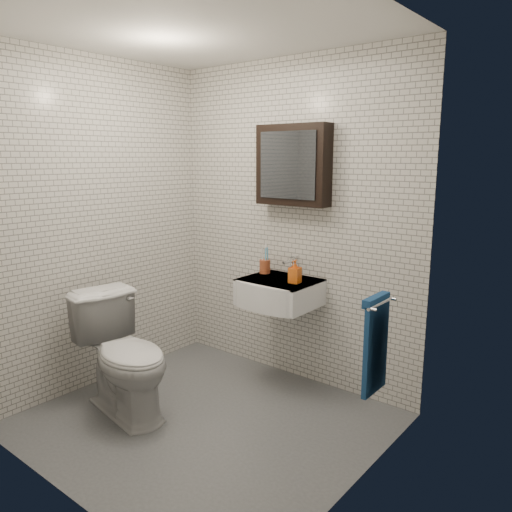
# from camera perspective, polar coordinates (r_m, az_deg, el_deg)

# --- Properties ---
(ground) EXTENTS (2.20, 2.00, 0.01)m
(ground) POSITION_cam_1_polar(r_m,az_deg,el_deg) (3.58, -5.81, -18.22)
(ground) COLOR #515459
(ground) RESTS_ON ground
(room_shell) EXTENTS (2.22, 2.02, 2.51)m
(room_shell) POSITION_cam_1_polar(r_m,az_deg,el_deg) (3.13, -6.35, 5.79)
(room_shell) COLOR silver
(room_shell) RESTS_ON ground
(washbasin) EXTENTS (0.55, 0.50, 0.20)m
(washbasin) POSITION_cam_1_polar(r_m,az_deg,el_deg) (3.77, 2.36, -4.18)
(washbasin) COLOR white
(washbasin) RESTS_ON room_shell
(faucet) EXTENTS (0.06, 0.20, 0.15)m
(faucet) POSITION_cam_1_polar(r_m,az_deg,el_deg) (3.89, 4.11, -1.28)
(faucet) COLOR silver
(faucet) RESTS_ON washbasin
(mirror_cabinet) EXTENTS (0.60, 0.15, 0.60)m
(mirror_cabinet) POSITION_cam_1_polar(r_m,az_deg,el_deg) (3.80, 4.24, 10.32)
(mirror_cabinet) COLOR black
(mirror_cabinet) RESTS_ON room_shell
(towel_rail) EXTENTS (0.09, 0.30, 0.58)m
(towel_rail) POSITION_cam_1_polar(r_m,az_deg,el_deg) (2.98, 13.53, -9.39)
(towel_rail) COLOR silver
(towel_rail) RESTS_ON room_shell
(toothbrush_cup) EXTENTS (0.10, 0.10, 0.24)m
(toothbrush_cup) POSITION_cam_1_polar(r_m,az_deg,el_deg) (3.97, 1.02, -1.13)
(toothbrush_cup) COLOR #9D4727
(toothbrush_cup) RESTS_ON washbasin
(soap_bottle) EXTENTS (0.09, 0.09, 0.17)m
(soap_bottle) POSITION_cam_1_polar(r_m,az_deg,el_deg) (3.67, 4.47, -1.77)
(soap_bottle) COLOR orange
(soap_bottle) RESTS_ON washbasin
(toilet) EXTENTS (0.88, 0.59, 0.83)m
(toilet) POSITION_cam_1_polar(r_m,az_deg,el_deg) (3.62, -14.76, -10.94)
(toilet) COLOR silver
(toilet) RESTS_ON ground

